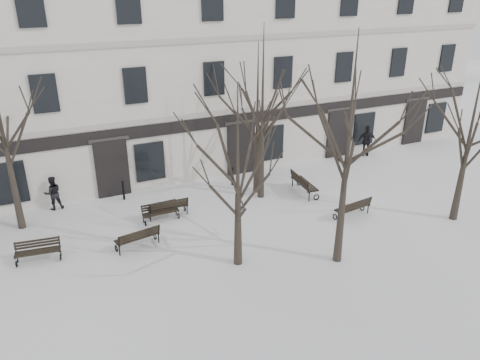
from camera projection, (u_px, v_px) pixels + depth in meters
ground at (246, 257)px, 18.28m from camera, size 100.00×100.00×0.00m
building at (149, 64)px, 26.90m from camera, size 40.40×10.20×11.40m
tree_1 at (238, 157)px, 16.19m from camera, size 4.85×4.85×6.92m
tree_2 at (350, 126)px, 15.97m from camera, size 6.02×6.02×8.60m
tree_3 at (472, 122)px, 19.43m from camera, size 5.09×5.09×7.27m
tree_5 at (263, 94)px, 21.33m from camera, size 5.82×5.82×8.31m
tree_6 at (258, 102)px, 22.11m from camera, size 5.20×5.20×7.44m
bench_0 at (38, 250)px, 17.88m from camera, size 1.71×0.80×0.83m
bench_1 at (138, 237)px, 18.72m from camera, size 1.85×0.95×0.90m
bench_2 at (353, 207)px, 21.16m from camera, size 1.87×0.89×0.91m
bench_3 at (160, 211)px, 20.92m from camera, size 1.64×0.64×0.82m
bench_4 at (168, 207)px, 21.20m from camera, size 1.83×0.69×0.91m
bench_5 at (303, 183)px, 23.53m from camera, size 0.93×2.07×1.01m
bollard_a at (123, 190)px, 22.85m from camera, size 0.13×0.13×1.01m
bollard_b at (232, 176)px, 24.48m from camera, size 0.13×0.13×1.01m
pedestrian_b at (56, 209)px, 22.13m from camera, size 0.85×0.69×1.64m
pedestrian_c at (365, 156)px, 28.83m from camera, size 1.21×0.89×1.91m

